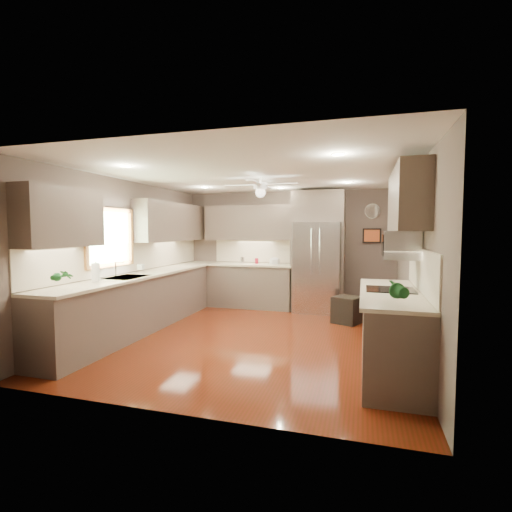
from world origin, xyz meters
The scene contains 26 objects.
floor centered at (0.00, 0.00, 0.00)m, with size 5.00×5.00×0.00m, color #4D1D0A.
ceiling centered at (0.00, 0.00, 2.50)m, with size 5.00×5.00×0.00m, color white.
wall_back centered at (0.00, 2.50, 1.25)m, with size 4.50×4.50×0.00m, color brown.
wall_front centered at (0.00, -2.50, 1.25)m, with size 4.50×4.50×0.00m, color brown.
wall_left centered at (-2.25, 0.00, 1.25)m, with size 5.00×5.00×0.00m, color brown.
wall_right centered at (2.25, 0.00, 1.25)m, with size 5.00×5.00×0.00m, color brown.
canister_b centered at (-0.94, 2.23, 1.01)m, with size 0.09×0.09×0.13m, color silver.
canister_d centered at (-0.62, 2.24, 1.00)m, with size 0.08×0.08×0.12m, color maroon.
soap_bottle centered at (-2.06, 0.11, 1.04)m, with size 0.09×0.09×0.19m, color white.
potted_plant_left centered at (-1.95, -1.78, 1.11)m, with size 0.18×0.12×0.33m, color #16501F.
potted_plant_right centered at (1.90, -1.80, 1.11)m, with size 0.19×0.15×0.34m, color #16501F.
bowl centered at (-0.22, 2.22, 0.97)m, with size 0.23×0.23×0.06m, color beige.
left_run centered at (-1.95, 0.15, 0.48)m, with size 0.65×4.70×1.45m.
back_run centered at (-0.72, 2.20, 0.48)m, with size 1.85×0.65×1.45m.
uppers centered at (-0.74, 0.71, 1.87)m, with size 4.50×4.70×0.95m.
window centered at (-2.22, -0.50, 1.55)m, with size 0.05×1.12×0.92m.
sink centered at (-1.93, -0.50, 0.91)m, with size 0.50×0.70×0.32m.
refrigerator centered at (0.70, 2.16, 1.19)m, with size 1.06×0.75×2.45m.
right_run centered at (1.93, -0.80, 0.48)m, with size 0.70×2.20×1.45m.
microwave centered at (2.03, -0.55, 1.48)m, with size 0.43×0.55×0.34m.
ceiling_fan centered at (0.00, 0.30, 2.33)m, with size 1.18×1.18×0.32m.
recessed_lights centered at (-0.04, 0.40, 2.49)m, with size 2.84×3.14×0.01m.
wall_clock centered at (1.75, 2.48, 2.05)m, with size 0.30×0.03×0.30m.
framed_print centered at (1.75, 2.48, 1.55)m, with size 0.36×0.03×0.30m.
stool centered at (1.33, 1.33, 0.24)m, with size 0.57×0.57×0.49m.
paper_towel centered at (-1.98, -1.13, 1.08)m, with size 0.11×0.11×0.27m.
Camera 1 is at (1.58, -5.42, 1.66)m, focal length 26.00 mm.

